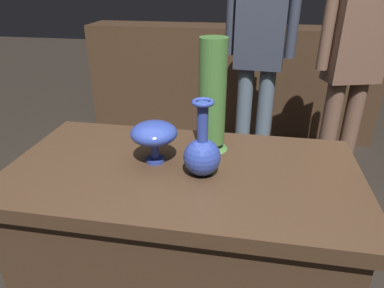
{
  "coord_description": "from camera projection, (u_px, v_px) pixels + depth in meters",
  "views": [
    {
      "loc": [
        0.21,
        -1.0,
        1.39
      ],
      "look_at": [
        0.04,
        -0.01,
        0.9
      ],
      "focal_mm": 32.34,
      "sensor_mm": 36.0,
      "label": 1
    }
  ],
  "objects": [
    {
      "name": "vase_tall_behind",
      "position": [
        154.0,
        134.0,
        1.18
      ],
      "size": [
        0.16,
        0.16,
        0.15
      ],
      "color": "#2D429E",
      "rests_on": "display_plinth"
    },
    {
      "name": "vase_centerpiece",
      "position": [
        202.0,
        153.0,
        1.12
      ],
      "size": [
        0.12,
        0.12,
        0.26
      ],
      "color": "#2D429E",
      "rests_on": "display_plinth"
    },
    {
      "name": "vase_left_accent",
      "position": [
        212.0,
        99.0,
        1.23
      ],
      "size": [
        0.13,
        0.13,
        0.41
      ],
      "color": "#477A38",
      "rests_on": "display_plinth"
    },
    {
      "name": "shelf_vase_right",
      "position": [
        294.0,
        19.0,
        2.89
      ],
      "size": [
        0.07,
        0.07,
        0.13
      ],
      "color": "red",
      "rests_on": "back_display_shelf"
    },
    {
      "name": "visitor_center_back",
      "position": [
        260.0,
        44.0,
        2.31
      ],
      "size": [
        0.47,
        0.21,
        1.66
      ],
      "rotation": [
        0.0,
        0.0,
        3.03
      ],
      "color": "slate",
      "rests_on": "ground_plane"
    },
    {
      "name": "visitor_near_right",
      "position": [
        354.0,
        56.0,
        2.1
      ],
      "size": [
        0.45,
        0.26,
        1.61
      ],
      "rotation": [
        0.0,
        0.0,
        3.44
      ],
      "color": "brown",
      "rests_on": "ground_plane"
    },
    {
      "name": "display_plinth",
      "position": [
        184.0,
        255.0,
        1.36
      ],
      "size": [
        1.2,
        0.64,
        0.8
      ],
      "color": "#422D1E",
      "rests_on": "ground_plane"
    },
    {
      "name": "back_display_shelf",
      "position": [
        229.0,
        81.0,
        3.26
      ],
      "size": [
        2.6,
        0.4,
        0.99
      ],
      "color": "#422D1E",
      "rests_on": "ground_plane"
    },
    {
      "name": "shelf_vase_far_right",
      "position": [
        361.0,
        12.0,
        2.81
      ],
      "size": [
        0.08,
        0.08,
        0.27
      ],
      "color": "red",
      "rests_on": "back_display_shelf"
    }
  ]
}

